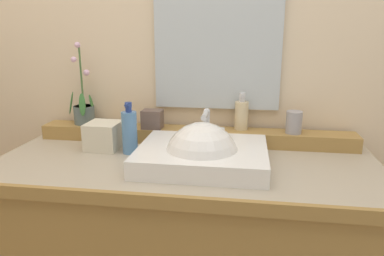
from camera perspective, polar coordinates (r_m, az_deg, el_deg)
name	(u,v)px	position (r m, az deg, el deg)	size (l,w,h in m)	color
wall_back	(200,36)	(1.68, 1.25, 14.31)	(3.39, 0.20, 2.65)	beige
back_ledge	(194,135)	(1.57, 0.33, -1.18)	(1.35, 0.11, 0.06)	#A1793D
sink_basin	(202,158)	(1.31, 1.58, -4.65)	(0.46, 0.38, 0.29)	white
potted_plant	(84,109)	(1.70, -16.63, 2.80)	(0.12, 0.11, 0.36)	slate
soap_dispenser	(242,114)	(1.55, 7.78, 2.13)	(0.06, 0.06, 0.16)	beige
tumbler_cup	(294,122)	(1.54, 15.70, 0.87)	(0.06, 0.06, 0.09)	#9B979B
trinket_box	(152,119)	(1.57, -6.25, 1.39)	(0.08, 0.07, 0.08)	brown
lotion_bottle	(130,131)	(1.44, -9.78, -0.53)	(0.06, 0.06, 0.20)	#5284BA
tissue_box	(104,136)	(1.52, -13.66, -1.17)	(0.13, 0.13, 0.11)	beige
mirror	(217,36)	(1.56, 4.00, 14.26)	(0.53, 0.02, 0.61)	silver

